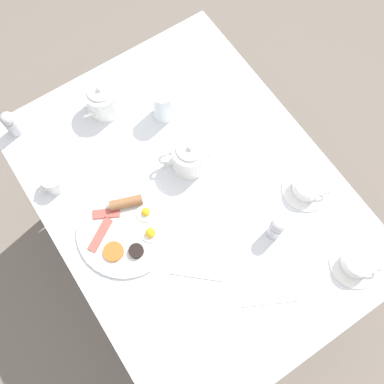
{
  "coord_description": "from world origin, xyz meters",
  "views": [
    {
      "loc": [
        0.27,
        0.4,
        2.08
      ],
      "look_at": [
        0.0,
        0.0,
        0.77
      ],
      "focal_mm": 42.0,
      "sensor_mm": 36.0,
      "label": 1
    }
  ],
  "objects_px": {
    "water_glass_tall": "(163,104)",
    "spoon_for_tea": "(197,275)",
    "knife_by_plate": "(220,97)",
    "teapot_far": "(189,157)",
    "teacup_with_saucer_right": "(357,262)",
    "teacup_with_saucer_left": "(307,187)",
    "pepper_grinder": "(276,228)",
    "fork_by_plate": "(271,302)",
    "salt_grinder": "(11,123)",
    "teapot_near": "(103,99)",
    "breakfast_plate": "(127,228)",
    "creamer_jug": "(53,182)"
  },
  "relations": [
    {
      "from": "teapot_far",
      "to": "water_glass_tall",
      "type": "bearing_deg",
      "value": 108.0
    },
    {
      "from": "teacup_with_saucer_left",
      "to": "salt_grinder",
      "type": "bearing_deg",
      "value": -46.03
    },
    {
      "from": "water_glass_tall",
      "to": "spoon_for_tea",
      "type": "relative_size",
      "value": 0.99
    },
    {
      "from": "spoon_for_tea",
      "to": "water_glass_tall",
      "type": "bearing_deg",
      "value": -112.6
    },
    {
      "from": "breakfast_plate",
      "to": "water_glass_tall",
      "type": "height_order",
      "value": "water_glass_tall"
    },
    {
      "from": "knife_by_plate",
      "to": "teapot_far",
      "type": "bearing_deg",
      "value": 33.66
    },
    {
      "from": "teapot_far",
      "to": "creamer_jug",
      "type": "distance_m",
      "value": 0.43
    },
    {
      "from": "breakfast_plate",
      "to": "teacup_with_saucer_left",
      "type": "height_order",
      "value": "teacup_with_saucer_left"
    },
    {
      "from": "breakfast_plate",
      "to": "teapot_far",
      "type": "bearing_deg",
      "value": -164.7
    },
    {
      "from": "teapot_near",
      "to": "teacup_with_saucer_left",
      "type": "bearing_deg",
      "value": 98.36
    },
    {
      "from": "teapot_far",
      "to": "teacup_with_saucer_right",
      "type": "height_order",
      "value": "teapot_far"
    },
    {
      "from": "knife_by_plate",
      "to": "salt_grinder",
      "type": "bearing_deg",
      "value": -22.69
    },
    {
      "from": "teacup_with_saucer_left",
      "to": "salt_grinder",
      "type": "distance_m",
      "value": 0.96
    },
    {
      "from": "knife_by_plate",
      "to": "teacup_with_saucer_left",
      "type": "bearing_deg",
      "value": 94.39
    },
    {
      "from": "salt_grinder",
      "to": "knife_by_plate",
      "type": "xyz_separation_m",
      "value": [
        -0.64,
        0.27,
        -0.05
      ]
    },
    {
      "from": "teacup_with_saucer_left",
      "to": "breakfast_plate",
      "type": "bearing_deg",
      "value": -20.71
    },
    {
      "from": "water_glass_tall",
      "to": "knife_by_plate",
      "type": "bearing_deg",
      "value": 164.77
    },
    {
      "from": "teacup_with_saucer_right",
      "to": "fork_by_plate",
      "type": "xyz_separation_m",
      "value": [
        0.27,
        -0.05,
        -0.02
      ]
    },
    {
      "from": "water_glass_tall",
      "to": "pepper_grinder",
      "type": "relative_size",
      "value": 1.18
    },
    {
      "from": "knife_by_plate",
      "to": "spoon_for_tea",
      "type": "distance_m",
      "value": 0.61
    },
    {
      "from": "pepper_grinder",
      "to": "knife_by_plate",
      "type": "bearing_deg",
      "value": -105.9
    },
    {
      "from": "water_glass_tall",
      "to": "teacup_with_saucer_right",
      "type": "bearing_deg",
      "value": 104.79
    },
    {
      "from": "teapot_far",
      "to": "teacup_with_saucer_right",
      "type": "relative_size",
      "value": 1.26
    },
    {
      "from": "salt_grinder",
      "to": "knife_by_plate",
      "type": "distance_m",
      "value": 0.69
    },
    {
      "from": "teacup_with_saucer_right",
      "to": "spoon_for_tea",
      "type": "xyz_separation_m",
      "value": [
        0.41,
        -0.23,
        -0.02
      ]
    },
    {
      "from": "breakfast_plate",
      "to": "salt_grinder",
      "type": "bearing_deg",
      "value": -74.79
    },
    {
      "from": "breakfast_plate",
      "to": "teacup_with_saucer_left",
      "type": "relative_size",
      "value": 2.02
    },
    {
      "from": "teapot_near",
      "to": "spoon_for_tea",
      "type": "height_order",
      "value": "teapot_near"
    },
    {
      "from": "teapot_near",
      "to": "knife_by_plate",
      "type": "height_order",
      "value": "teapot_near"
    },
    {
      "from": "pepper_grinder",
      "to": "salt_grinder",
      "type": "height_order",
      "value": "same"
    },
    {
      "from": "teapot_far",
      "to": "pepper_grinder",
      "type": "relative_size",
      "value": 1.76
    },
    {
      "from": "creamer_jug",
      "to": "pepper_grinder",
      "type": "distance_m",
      "value": 0.7
    },
    {
      "from": "teacup_with_saucer_right",
      "to": "fork_by_plate",
      "type": "distance_m",
      "value": 0.28
    },
    {
      "from": "teapot_near",
      "to": "creamer_jug",
      "type": "height_order",
      "value": "teapot_near"
    },
    {
      "from": "water_glass_tall",
      "to": "salt_grinder",
      "type": "xyz_separation_m",
      "value": [
        0.44,
        -0.21,
        -0.01
      ]
    },
    {
      "from": "teacup_with_saucer_left",
      "to": "knife_by_plate",
      "type": "height_order",
      "value": "teacup_with_saucer_left"
    },
    {
      "from": "fork_by_plate",
      "to": "spoon_for_tea",
      "type": "distance_m",
      "value": 0.23
    },
    {
      "from": "breakfast_plate",
      "to": "teacup_with_saucer_right",
      "type": "xyz_separation_m",
      "value": [
        -0.51,
        0.47,
        0.02
      ]
    },
    {
      "from": "teacup_with_saucer_left",
      "to": "fork_by_plate",
      "type": "bearing_deg",
      "value": 35.91
    },
    {
      "from": "spoon_for_tea",
      "to": "fork_by_plate",
      "type": "bearing_deg",
      "value": 127.06
    },
    {
      "from": "teapot_far",
      "to": "pepper_grinder",
      "type": "xyz_separation_m",
      "value": [
        -0.09,
        0.33,
        0.0
      ]
    },
    {
      "from": "water_glass_tall",
      "to": "creamer_jug",
      "type": "distance_m",
      "value": 0.43
    },
    {
      "from": "breakfast_plate",
      "to": "knife_by_plate",
      "type": "height_order",
      "value": "breakfast_plate"
    },
    {
      "from": "teapot_near",
      "to": "water_glass_tall",
      "type": "height_order",
      "value": "teapot_near"
    },
    {
      "from": "teapot_far",
      "to": "teacup_with_saucer_left",
      "type": "height_order",
      "value": "teapot_far"
    },
    {
      "from": "fork_by_plate",
      "to": "teapot_near",
      "type": "bearing_deg",
      "value": -84.57
    },
    {
      "from": "fork_by_plate",
      "to": "teacup_with_saucer_right",
      "type": "bearing_deg",
      "value": 169.65
    },
    {
      "from": "pepper_grinder",
      "to": "fork_by_plate",
      "type": "xyz_separation_m",
      "value": [
        0.13,
        0.16,
        -0.05
      ]
    },
    {
      "from": "teapot_far",
      "to": "fork_by_plate",
      "type": "relative_size",
      "value": 1.19
    },
    {
      "from": "teapot_far",
      "to": "knife_by_plate",
      "type": "distance_m",
      "value": 0.27
    }
  ]
}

